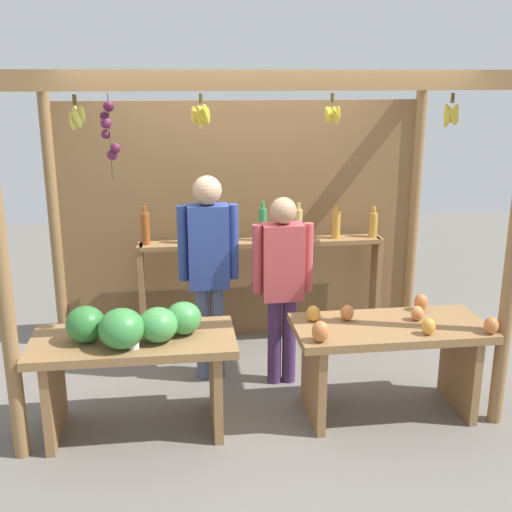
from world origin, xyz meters
The scene contains 7 objects.
ground_plane centered at (0.00, 0.00, 0.00)m, with size 12.00×12.00×0.00m, color slate.
market_stall centered at (0.00, 0.44, 1.41)m, with size 3.44×1.91×2.46m.
fruit_counter_left centered at (-0.91, -0.71, 0.65)m, with size 1.39×0.66×0.97m.
fruit_counter_right centered at (0.91, -0.68, 0.53)m, with size 1.40×0.64×0.85m.
bottle_shelf_unit centered at (0.16, 0.68, 0.82)m, with size 2.21×0.22×1.35m.
vendor_man centered at (-0.35, 0.07, 1.02)m, with size 0.48×0.23×1.69m.
vendor_woman centered at (0.22, -0.09, 0.91)m, with size 0.48×0.21×1.54m.
Camera 1 is at (-0.60, -4.75, 2.44)m, focal length 44.44 mm.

